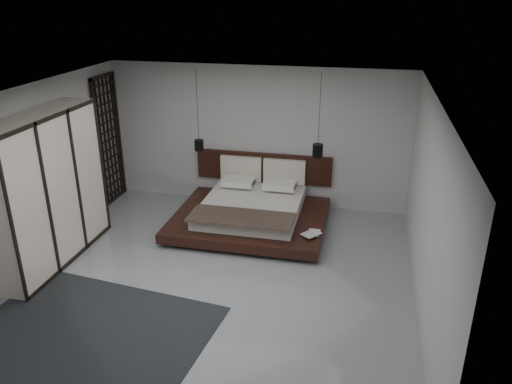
% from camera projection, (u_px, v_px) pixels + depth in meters
% --- Properties ---
extents(floor, '(6.00, 6.00, 0.00)m').
position_uv_depth(floor, '(215.00, 275.00, 7.78)').
color(floor, gray).
rests_on(floor, ground).
extents(ceiling, '(6.00, 6.00, 0.00)m').
position_uv_depth(ceiling, '(209.00, 96.00, 6.71)').
color(ceiling, white).
rests_on(ceiling, wall_back).
extents(wall_back, '(6.00, 0.00, 6.00)m').
position_uv_depth(wall_back, '(257.00, 137.00, 9.95)').
color(wall_back, '#AFAFAD').
rests_on(wall_back, floor).
extents(wall_front, '(6.00, 0.00, 6.00)m').
position_uv_depth(wall_front, '(114.00, 315.00, 4.54)').
color(wall_front, '#AFAFAD').
rests_on(wall_front, floor).
extents(wall_left, '(0.00, 6.00, 6.00)m').
position_uv_depth(wall_left, '(30.00, 177.00, 7.85)').
color(wall_left, '#AFAFAD').
rests_on(wall_left, floor).
extents(wall_right, '(0.00, 6.00, 6.00)m').
position_uv_depth(wall_right, '(428.00, 211.00, 6.64)').
color(wall_right, '#AFAFAD').
rests_on(wall_right, floor).
extents(lattice_screen, '(0.05, 0.90, 2.60)m').
position_uv_depth(lattice_screen, '(109.00, 140.00, 10.09)').
color(lattice_screen, black).
rests_on(lattice_screen, floor).
extents(bed, '(2.77, 2.39, 1.08)m').
position_uv_depth(bed, '(252.00, 210.00, 9.36)').
color(bed, black).
rests_on(bed, floor).
extents(book_lower, '(0.22, 0.29, 0.03)m').
position_uv_depth(book_lower, '(308.00, 232.00, 8.55)').
color(book_lower, '#99724C').
rests_on(book_lower, bed).
extents(book_upper, '(0.38, 0.39, 0.02)m').
position_uv_depth(book_upper, '(306.00, 232.00, 8.51)').
color(book_upper, '#99724C').
rests_on(book_upper, book_lower).
extents(pendant_left, '(0.17, 0.17, 1.55)m').
position_uv_depth(pendant_left, '(199.00, 145.00, 9.58)').
color(pendant_left, black).
rests_on(pendant_left, ceiling).
extents(pendant_right, '(0.19, 0.19, 1.52)m').
position_uv_depth(pendant_right, '(318.00, 150.00, 9.10)').
color(pendant_right, black).
rests_on(pendant_right, ceiling).
extents(wardrobe, '(0.58, 2.48, 2.43)m').
position_uv_depth(wardrobe, '(47.00, 190.00, 7.81)').
color(wardrobe, silver).
rests_on(wardrobe, floor).
extents(rug, '(3.33, 2.55, 0.01)m').
position_uv_depth(rug, '(89.00, 332.00, 6.48)').
color(rug, black).
rests_on(rug, floor).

